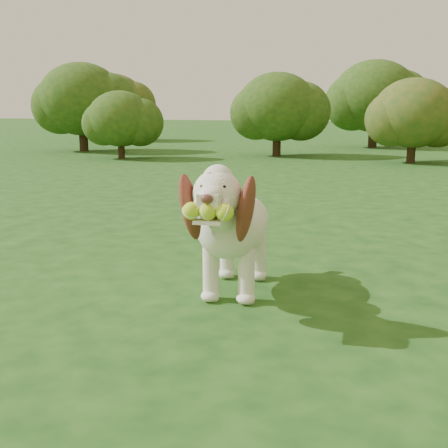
% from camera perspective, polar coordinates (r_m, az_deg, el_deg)
% --- Properties ---
extents(ground, '(80.00, 80.00, 0.00)m').
position_cam_1_polar(ground, '(3.15, -10.81, -7.02)').
color(ground, '#164112').
rests_on(ground, ground).
extents(dog, '(0.49, 1.15, 0.75)m').
position_cam_1_polar(dog, '(3.00, 0.92, 0.11)').
color(dog, white).
rests_on(dog, ground).
extents(shrub_a, '(1.28, 1.28, 1.33)m').
position_cam_1_polar(shrub_a, '(11.43, -10.50, 10.46)').
color(shrub_a, '#382314').
rests_on(shrub_a, ground).
extents(shrub_c, '(1.48, 1.48, 1.54)m').
position_cam_1_polar(shrub_c, '(10.92, 18.71, 10.63)').
color(shrub_c, '#382314').
rests_on(shrub_c, ground).
extents(shrub_b, '(1.66, 1.66, 1.72)m').
position_cam_1_polar(shrub_b, '(11.92, 5.45, 11.76)').
color(shrub_b, '#382314').
rests_on(shrub_b, ground).
extents(shrub_g, '(1.94, 1.94, 2.01)m').
position_cam_1_polar(shrub_g, '(17.88, -11.16, 12.13)').
color(shrub_g, '#382314').
rests_on(shrub_g, ground).
extents(shrub_e, '(1.95, 1.95, 2.02)m').
position_cam_1_polar(shrub_e, '(13.61, -14.27, 12.18)').
color(shrub_e, '#382314').
rests_on(shrub_e, ground).
extents(shrub_i, '(2.10, 2.10, 2.18)m').
position_cam_1_polar(shrub_i, '(14.88, 15.07, 12.43)').
color(shrub_i, '#382314').
rests_on(shrub_i, ground).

